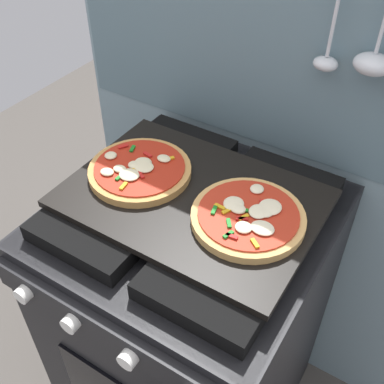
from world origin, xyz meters
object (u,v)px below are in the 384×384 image
(stove, at_px, (192,319))
(pizza_left, at_px, (140,169))
(baking_tray, at_px, (192,198))
(pizza_right, at_px, (248,216))

(stove, bearing_deg, pizza_left, 178.25)
(baking_tray, distance_m, pizza_left, 0.14)
(stove, relative_size, pizza_right, 3.86)
(baking_tray, xyz_separation_m, pizza_left, (-0.14, 0.00, 0.02))
(pizza_right, bearing_deg, pizza_left, 178.48)
(stove, height_order, pizza_left, pizza_left)
(stove, distance_m, pizza_left, 0.50)
(stove, xyz_separation_m, pizza_left, (-0.14, 0.00, 0.48))
(pizza_left, bearing_deg, pizza_right, -1.52)
(pizza_left, distance_m, pizza_right, 0.28)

